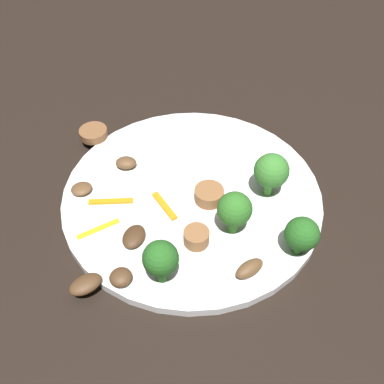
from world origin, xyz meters
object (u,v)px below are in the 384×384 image
Objects in this scene: plate at (192,195)px; mushroom_0 at (121,277)px; broccoli_floret_2 at (161,259)px; broccoli_floret_3 at (271,171)px; mushroom_3 at (86,284)px; pepper_strip_0 at (111,198)px; sausage_slice_0 at (93,133)px; mushroom_4 at (126,163)px; sausage_slice_2 at (196,237)px; broccoli_floret_1 at (235,210)px; broccoli_floret_0 at (302,235)px; mushroom_2 at (134,237)px; mushroom_5 at (250,268)px; pepper_strip_1 at (164,206)px; mushroom_1 at (82,189)px; fork at (211,140)px; pepper_strip_2 at (98,229)px; sausage_slice_1 at (209,195)px.

plate is 13.36× the size of mushroom_0.
broccoli_floret_2 is 0.96× the size of broccoli_floret_3.
mushroom_3 reaches higher than pepper_strip_0.
mushroom_4 is at bearing -59.31° from sausage_slice_0.
sausage_slice_2 reaches higher than pepper_strip_0.
broccoli_floret_3 reaches higher than broccoli_floret_1.
plate is at bearing 169.25° from broccoli_floret_3.
mushroom_2 is (-0.16, 0.04, -0.02)m from broccoli_floret_0.
broccoli_floret_1 reaches higher than plate.
mushroom_3 is (-0.20, -0.09, -0.03)m from broccoli_floret_3.
sausage_slice_0 and mushroom_3 have the same top height.
mushroom_5 reaches higher than plate.
broccoli_floret_0 is 1.03× the size of pepper_strip_1.
mushroom_4 is at bearing 66.92° from pepper_strip_0.
sausage_slice_0 is 1.11× the size of mushroom_3.
broccoli_floret_0 reaches higher than plate.
mushroom_1 is 0.04m from pepper_strip_0.
pepper_strip_0 is at bearing -140.97° from fork.
sausage_slice_2 is 1.21× the size of mushroom_0.
mushroom_3 is at bearing -104.21° from pepper_strip_0.
mushroom_2 is at bearing -77.58° from sausage_slice_0.
broccoli_floret_2 is at bearing -106.28° from fork.
broccoli_floret_0 reaches higher than mushroom_3.
mushroom_2 is at bearing -27.71° from pepper_strip_2.
sausage_slice_2 is 0.06m from mushroom_5.
sausage_slice_2 is at bearing 17.10° from mushroom_3.
plate is at bearing 26.80° from pepper_strip_1.
mushroom_5 reaches higher than fork.
broccoli_floret_0 reaches higher than mushroom_2.
fork is at bearing 114.44° from broccoli_floret_3.
sausage_slice_0 is (-0.19, 0.13, -0.03)m from broccoli_floret_3.
mushroom_0 is at bearing -115.90° from fork.
pepper_strip_1 is at bearing 81.49° from broccoli_floret_2.
mushroom_4 is at bearing 142.49° from plate.
pepper_strip_2 is at bearing 152.29° from mushroom_2.
broccoli_floret_3 is 2.07× the size of sausage_slice_2.
fork is 0.12m from pepper_strip_1.
sausage_slice_1 is 0.70× the size of pepper_strip_2.
broccoli_floret_2 is 2.12× the size of mushroom_4.
sausage_slice_1 is at bearing -9.99° from pepper_strip_0.
broccoli_floret_1 is at bearing 30.38° from broccoli_floret_2.
broccoli_floret_1 is at bearing -47.69° from mushroom_4.
broccoli_floret_2 is 0.06m from sausage_slice_2.
pepper_strip_2 is (-0.04, -0.09, -0.00)m from mushroom_4.
plate is at bearing -10.23° from mushroom_1.
broccoli_floret_3 reaches higher than sausage_slice_1.
sausage_slice_2 is at bearing -18.24° from pepper_strip_2.
mushroom_1 reaches higher than fork.
mushroom_5 is at bearing -78.67° from sausage_slice_1.
fork is at bearing 30.91° from pepper_strip_0.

